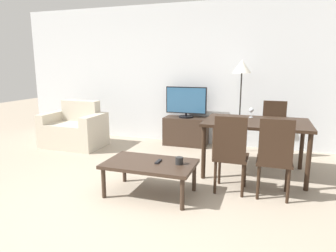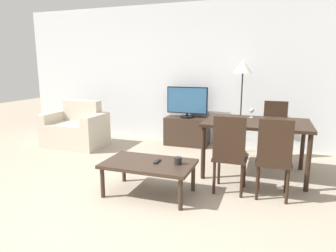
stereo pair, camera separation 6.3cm
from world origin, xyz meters
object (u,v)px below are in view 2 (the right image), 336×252
Objects in this scene: coffee_table at (149,166)px; dining_table at (256,127)px; floor_lamp at (243,73)px; cup_white_near at (178,161)px; dining_chair_near_right at (274,156)px; armchair at (76,130)px; tv at (187,102)px; wine_glass_left at (252,111)px; remote_primary at (157,161)px; tv_stand at (187,131)px; dining_chair_near at (230,152)px; dining_chair_far at (274,129)px.

dining_table reaches higher than coffee_table.
floor_lamp is 2.39m from cup_white_near.
dining_chair_near_right is at bearing 15.99° from cup_white_near.
armchair is at bearing -168.79° from floor_lamp.
dining_chair_near_right is 2.12m from floor_lamp.
dining_table is (1.35, -1.21, -0.15)m from tv.
wine_glass_left reaches higher than dining_table.
remote_primary is at bearing -125.09° from wine_glass_left.
dining_chair_near is (1.10, -2.00, 0.25)m from tv_stand.
armchair is 1.16× the size of dining_chair_far.
armchair is 3.62m from dining_chair_far.
armchair is 1.42× the size of tv.
dining_chair_near reaches higher than coffee_table.
cup_white_near is at bearing -76.63° from tv.
floor_lamp reaches higher than remote_primary.
dining_chair_near_right is 1.10m from cup_white_near.
dining_chair_far is at bearing -14.85° from tv.
dining_chair_near is 6.59× the size of wine_glass_left.
tv_stand is 1.86m from dining_table.
tv_stand is 0.86× the size of dining_chair_near.
floor_lamp is 17.97× the size of cup_white_near.
wine_glass_left is (1.26, -0.94, 0.03)m from tv.
tv reaches higher than remote_primary.
tv is at bearing 94.79° from coffee_table.
tv_stand is 2.57m from dining_chair_near_right.
tv is 0.55× the size of dining_table.
cup_white_near is (-0.48, -2.14, -0.96)m from floor_lamp.
dining_table reaches higher than tv_stand.
remote_primary is 1.74m from wine_glass_left.
remote_primary is 0.26m from cup_white_near.
coffee_table is 0.36m from cup_white_near.
remote_primary is at bearing -34.14° from armchair.
dining_chair_near is at bearing 20.94° from coffee_table.
armchair is 3.31m from wine_glass_left.
wine_glass_left is (-0.09, 0.27, 0.19)m from dining_table.
armchair is 2.98m from cup_white_near.
dining_table is at bearing -7.70° from armchair.
remote_primary is (-0.81, -0.31, -0.11)m from dining_chair_near.
wine_glass_left reaches higher than armchair.
tv is at bearing 97.20° from remote_primary.
wine_glass_left is (0.71, 1.36, 0.43)m from cup_white_near.
coffee_table is at bearing -166.16° from dining_chair_near_right.
dining_chair_far is (0.50, 1.58, 0.00)m from dining_chair_near.
dining_table is at bearing 44.53° from coffee_table.
tv reaches higher than dining_chair_near.
remote_primary is (-0.73, -2.15, -0.99)m from floor_lamp.
tv reaches higher than cup_white_near.
dining_chair_far is 2.15m from cup_white_near.
cup_white_near is 1.59m from wine_glass_left.
tv_stand is at bearing 143.10° from wine_glass_left.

